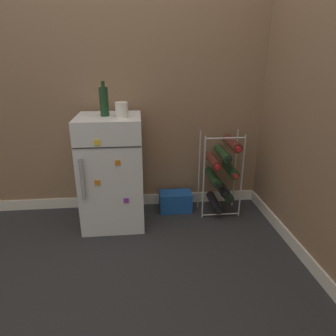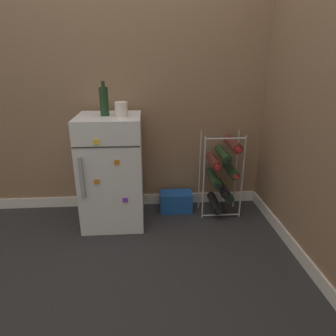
# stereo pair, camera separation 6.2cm
# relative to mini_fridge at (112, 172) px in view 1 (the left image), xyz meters

# --- Properties ---
(ground_plane) EXTENTS (14.00, 14.00, 0.00)m
(ground_plane) POSITION_rel_mini_fridge_xyz_m (0.21, -0.39, -0.43)
(ground_plane) COLOR #28282B
(wall_back) EXTENTS (7.07, 0.07, 2.50)m
(wall_back) POSITION_rel_mini_fridge_xyz_m (0.21, 0.31, 0.81)
(wall_back) COLOR #84664C
(wall_back) RESTS_ON ground_plane
(mini_fridge) EXTENTS (0.46, 0.47, 0.85)m
(mini_fridge) POSITION_rel_mini_fridge_xyz_m (0.00, 0.00, 0.00)
(mini_fridge) COLOR silver
(mini_fridge) RESTS_ON ground_plane
(wine_rack) EXTENTS (0.32, 0.33, 0.69)m
(wine_rack) POSITION_rel_mini_fridge_xyz_m (0.88, 0.07, -0.07)
(wine_rack) COLOR #B2B2B7
(wine_rack) RESTS_ON ground_plane
(soda_box) EXTENTS (0.27, 0.16, 0.17)m
(soda_box) POSITION_rel_mini_fridge_xyz_m (0.51, 0.13, -0.34)
(soda_box) COLOR #194C9E
(soda_box) RESTS_ON ground_plane
(fridge_top_cup) EXTENTS (0.09, 0.09, 0.10)m
(fridge_top_cup) POSITION_rel_mini_fridge_xyz_m (0.10, -0.06, 0.48)
(fridge_top_cup) COLOR silver
(fridge_top_cup) RESTS_ON mini_fridge
(fridge_top_bottle) EXTENTS (0.06, 0.06, 0.24)m
(fridge_top_bottle) POSITION_rel_mini_fridge_xyz_m (-0.02, 0.00, 0.53)
(fridge_top_bottle) COLOR #19381E
(fridge_top_bottle) RESTS_ON mini_fridge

